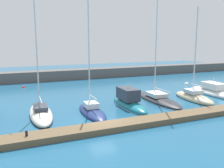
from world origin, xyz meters
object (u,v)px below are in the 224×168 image
at_px(sailboat_charcoal_seventh, 157,98).
at_px(motorboat_white_ninth, 214,92).
at_px(sailboat_navy_fifth, 92,111).
at_px(mooring_buoy_white, 187,85).
at_px(sailboat_sand_eighth, 194,97).
at_px(dock_bollard, 26,133).
at_px(sailboat_ivory_fourth, 41,113).
at_px(motorboat_teal_sixth, 129,102).
at_px(mooring_buoy_red, 24,88).

xyz_separation_m(sailboat_charcoal_seventh, motorboat_white_ninth, (10.01, -0.19, 0.10)).
bearing_deg(motorboat_white_ninth, sailboat_navy_fifth, 97.41).
bearing_deg(mooring_buoy_white, motorboat_white_ninth, -103.17).
bearing_deg(sailboat_navy_fifth, sailboat_sand_eighth, -86.65).
relative_size(mooring_buoy_white, dock_bollard, 1.97).
bearing_deg(sailboat_ivory_fourth, sailboat_charcoal_seventh, -84.83).
height_order(sailboat_sand_eighth, mooring_buoy_white, sailboat_sand_eighth).
bearing_deg(sailboat_navy_fifth, dock_bollard, 127.78).
bearing_deg(sailboat_sand_eighth, motorboat_white_ninth, -71.25).
height_order(motorboat_teal_sixth, mooring_buoy_red, motorboat_teal_sixth).
xyz_separation_m(sailboat_ivory_fourth, motorboat_white_ninth, (25.29, 0.61, 0.13)).
distance_m(sailboat_navy_fifth, dock_bollard, 8.94).
relative_size(motorboat_teal_sixth, sailboat_charcoal_seventh, 0.40).
distance_m(sailboat_navy_fifth, motorboat_white_ninth, 20.05).
distance_m(motorboat_white_ninth, dock_bollard, 28.08).
distance_m(sailboat_ivory_fourth, motorboat_white_ninth, 25.30).
bearing_deg(mooring_buoy_red, sailboat_charcoal_seventh, -46.88).
height_order(sailboat_charcoal_seventh, dock_bollard, sailboat_charcoal_seventh).
bearing_deg(dock_bollard, mooring_buoy_red, 87.36).
bearing_deg(sailboat_charcoal_seventh, dock_bollard, 115.02).
distance_m(sailboat_navy_fifth, mooring_buoy_white, 24.21).
bearing_deg(sailboat_navy_fifth, motorboat_teal_sixth, -77.34).
relative_size(sailboat_navy_fifth, mooring_buoy_red, 24.56).
height_order(motorboat_white_ninth, dock_bollard, motorboat_white_ninth).
bearing_deg(mooring_buoy_white, sailboat_charcoal_seventh, -145.57).
xyz_separation_m(motorboat_teal_sixth, sailboat_charcoal_seventh, (4.88, 1.05, -0.25)).
xyz_separation_m(sailboat_ivory_fourth, sailboat_sand_eighth, (20.13, -0.75, 0.03)).
bearing_deg(sailboat_sand_eighth, mooring_buoy_red, 52.14).
distance_m(sailboat_ivory_fourth, mooring_buoy_white, 28.71).
relative_size(sailboat_charcoal_seventh, dock_bollard, 47.30).
relative_size(sailboat_sand_eighth, dock_bollard, 28.96).
distance_m(sailboat_ivory_fourth, sailboat_sand_eighth, 20.15).
xyz_separation_m(sailboat_charcoal_seventh, mooring_buoy_red, (-16.02, 17.11, -0.35)).
xyz_separation_m(sailboat_ivory_fourth, mooring_buoy_red, (-0.73, 17.91, -0.33)).
bearing_deg(sailboat_sand_eighth, mooring_buoy_white, -32.18).
height_order(motorboat_teal_sixth, sailboat_charcoal_seventh, sailboat_charcoal_seventh).
relative_size(sailboat_sand_eighth, mooring_buoy_red, 22.40).
height_order(sailboat_navy_fifth, motorboat_white_ninth, sailboat_navy_fifth).
xyz_separation_m(motorboat_teal_sixth, mooring_buoy_white, (16.85, 9.25, -0.60)).
distance_m(sailboat_charcoal_seventh, motorboat_white_ninth, 10.01).
relative_size(sailboat_navy_fifth, motorboat_white_ninth, 1.42).
height_order(sailboat_charcoal_seventh, sailboat_sand_eighth, sailboat_charcoal_seventh).
height_order(mooring_buoy_red, mooring_buoy_white, mooring_buoy_white).
bearing_deg(motorboat_white_ninth, dock_bollard, 106.85).
relative_size(sailboat_sand_eighth, motorboat_white_ninth, 1.30).
xyz_separation_m(mooring_buoy_red, mooring_buoy_white, (27.99, -8.90, 0.00)).
height_order(sailboat_navy_fifth, sailboat_charcoal_seventh, sailboat_charcoal_seventh).
xyz_separation_m(sailboat_charcoal_seventh, dock_bollard, (-17.15, -7.36, 0.39)).
bearing_deg(motorboat_white_ninth, mooring_buoy_red, 58.45).
distance_m(motorboat_teal_sixth, sailboat_charcoal_seventh, 4.99).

